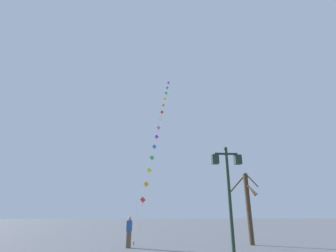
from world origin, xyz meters
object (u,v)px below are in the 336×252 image
(kite_train, at_px, (158,128))
(bare_tree, at_px, (248,205))
(twin_lantern_lamp_post, at_px, (228,180))
(kite_flyer, at_px, (129,231))

(kite_train, bearing_deg, bare_tree, -52.50)
(kite_train, distance_m, bare_tree, 12.35)
(twin_lantern_lamp_post, relative_size, kite_train, 0.24)
(twin_lantern_lamp_post, bearing_deg, kite_flyer, 129.02)
(twin_lantern_lamp_post, bearing_deg, bare_tree, 63.22)
(twin_lantern_lamp_post, relative_size, kite_flyer, 2.71)
(twin_lantern_lamp_post, distance_m, bare_tree, 7.14)
(twin_lantern_lamp_post, height_order, kite_train, kite_train)
(kite_flyer, xyz_separation_m, bare_tree, (7.66, 0.82, 1.47))
(twin_lantern_lamp_post, xyz_separation_m, bare_tree, (3.19, 6.33, -0.84))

